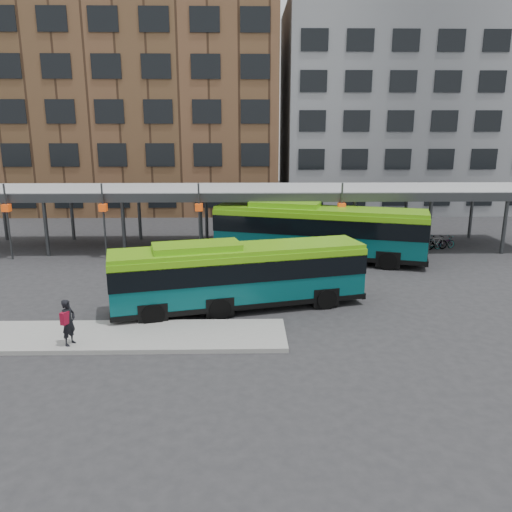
# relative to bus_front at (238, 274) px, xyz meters

# --- Properties ---
(ground) EXTENTS (120.00, 120.00, 0.00)m
(ground) POSITION_rel_bus_front_xyz_m (0.42, -0.37, -1.65)
(ground) COLOR #28282B
(ground) RESTS_ON ground
(boarding_island) EXTENTS (14.00, 3.00, 0.18)m
(boarding_island) POSITION_rel_bus_front_xyz_m (-5.08, -3.37, -1.56)
(boarding_island) COLOR gray
(boarding_island) RESTS_ON ground
(canopy) EXTENTS (40.00, 6.53, 4.80)m
(canopy) POSITION_rel_bus_front_xyz_m (0.36, 12.50, 2.25)
(canopy) COLOR #999B9E
(canopy) RESTS_ON ground
(building_brick) EXTENTS (26.00, 14.00, 22.00)m
(building_brick) POSITION_rel_bus_front_xyz_m (-9.58, 31.63, 9.35)
(building_brick) COLOR brown
(building_brick) RESTS_ON ground
(building_grey) EXTENTS (24.00, 14.00, 20.00)m
(building_grey) POSITION_rel_bus_front_xyz_m (16.42, 31.63, 8.35)
(building_grey) COLOR slate
(building_grey) RESTS_ON ground
(bus_front) EXTENTS (11.78, 5.19, 3.18)m
(bus_front) POSITION_rel_bus_front_xyz_m (0.00, 0.00, 0.00)
(bus_front) COLOR #06494C
(bus_front) RESTS_ON ground
(bus_rear) EXTENTS (13.38, 6.48, 3.62)m
(bus_rear) POSITION_rel_bus_front_xyz_m (4.88, 8.90, 0.23)
(bus_rear) COLOR #06494C
(bus_rear) RESTS_ON ground
(pedestrian) EXTENTS (0.61, 0.75, 1.77)m
(pedestrian) POSITION_rel_bus_front_xyz_m (-6.28, -4.32, -0.58)
(pedestrian) COLOR black
(pedestrian) RESTS_ON boarding_island
(bike_rack) EXTENTS (4.49, 1.63, 1.08)m
(bike_rack) POSITION_rel_bus_front_xyz_m (12.68, 11.57, -1.17)
(bike_rack) COLOR slate
(bike_rack) RESTS_ON ground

